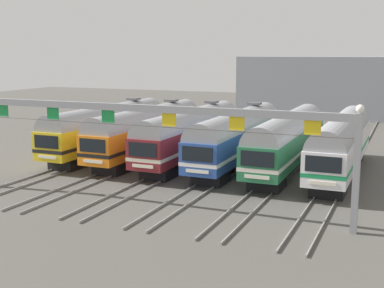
# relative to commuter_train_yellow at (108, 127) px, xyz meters

# --- Properties ---
(ground_plane) EXTENTS (160.00, 160.00, 0.00)m
(ground_plane) POSITION_rel_commuter_train_yellow_xyz_m (10.71, 0.00, -2.69)
(ground_plane) COLOR #4C4944
(track_bed) EXTENTS (22.93, 70.00, 0.15)m
(track_bed) POSITION_rel_commuter_train_yellow_xyz_m (10.71, 17.00, -2.61)
(track_bed) COLOR gray
(track_bed) RESTS_ON ground
(commuter_train_yellow) EXTENTS (2.88, 18.06, 5.05)m
(commuter_train_yellow) POSITION_rel_commuter_train_yellow_xyz_m (0.00, 0.00, 0.00)
(commuter_train_yellow) COLOR gold
(commuter_train_yellow) RESTS_ON ground
(commuter_train_orange) EXTENTS (2.88, 18.06, 5.05)m
(commuter_train_orange) POSITION_rel_commuter_train_yellow_xyz_m (4.29, 0.00, 0.00)
(commuter_train_orange) COLOR orange
(commuter_train_orange) RESTS_ON ground
(commuter_train_maroon) EXTENTS (2.88, 18.06, 5.05)m
(commuter_train_maroon) POSITION_rel_commuter_train_yellow_xyz_m (8.57, 0.00, 0.00)
(commuter_train_maroon) COLOR maroon
(commuter_train_maroon) RESTS_ON ground
(commuter_train_blue) EXTENTS (2.88, 18.06, 5.05)m
(commuter_train_blue) POSITION_rel_commuter_train_yellow_xyz_m (12.86, 0.00, 0.00)
(commuter_train_blue) COLOR #284C9E
(commuter_train_blue) RESTS_ON ground
(commuter_train_green) EXTENTS (2.88, 18.06, 4.77)m
(commuter_train_green) POSITION_rel_commuter_train_yellow_xyz_m (17.14, -0.00, -0.00)
(commuter_train_green) COLOR #236B42
(commuter_train_green) RESTS_ON ground
(commuter_train_white) EXTENTS (2.88, 18.06, 4.77)m
(commuter_train_white) POSITION_rel_commuter_train_yellow_xyz_m (21.43, -0.00, -0.00)
(commuter_train_white) COLOR white
(commuter_train_white) RESTS_ON ground
(catenary_gantry) EXTENTS (26.67, 0.44, 6.97)m
(catenary_gantry) POSITION_rel_commuter_train_yellow_xyz_m (10.71, -13.50, 2.68)
(catenary_gantry) COLOR gray
(catenary_gantry) RESTS_ON ground
(maintenance_building) EXTENTS (26.67, 10.00, 9.05)m
(maintenance_building) POSITION_rel_commuter_train_yellow_xyz_m (14.64, 39.71, 1.84)
(maintenance_building) COLOR gray
(maintenance_building) RESTS_ON ground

